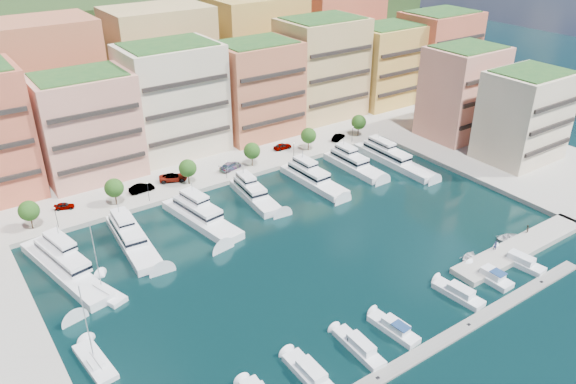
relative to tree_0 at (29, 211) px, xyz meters
name	(u,v)px	position (x,y,z in m)	size (l,w,h in m)	color
ground	(312,246)	(40.00, -33.50, -4.74)	(400.00, 400.00, 0.00)	black
north_quay	(169,139)	(40.00, 28.50, -4.74)	(220.00, 64.00, 2.00)	#9E998E
east_quay	(553,176)	(102.00, -41.50, -4.74)	(34.00, 76.00, 2.00)	#9E998E
hillside	(107,92)	(40.00, 76.50, -4.74)	(240.00, 40.00, 58.00)	#1E3917
south_pontoon	(426,351)	(37.00, -63.50, -4.74)	(72.00, 2.20, 0.35)	gray
finger_pier	(521,249)	(70.00, -55.50, -4.74)	(32.00, 5.00, 2.00)	#9E998E
apartment_2	(87,126)	(17.00, 16.49, 7.57)	(20.00, 15.50, 22.80)	#E4977F
apartment_3	(173,99)	(38.00, 18.49, 9.07)	(22.00, 16.50, 25.80)	#F7DDBF
apartment_4	(257,89)	(60.00, 16.49, 8.07)	(20.00, 15.50, 23.80)	#C06A48
apartment_5	(321,68)	(82.00, 18.49, 9.57)	(22.00, 16.50, 26.80)	#E1B077
apartment_6	(385,65)	(104.00, 16.49, 7.57)	(20.00, 15.50, 22.80)	gold
apartment_7	(437,53)	(124.00, 14.49, 8.57)	(22.00, 16.50, 24.80)	#DA6648
apartment_east_a	(462,92)	(102.00, -13.51, 7.57)	(18.00, 14.50, 22.80)	#E4977F
apartment_east_b	(524,116)	(102.00, -31.51, 6.57)	(18.00, 14.50, 20.80)	#F7DDBF
backblock_1	(45,84)	(15.00, 40.50, 11.26)	(26.00, 18.00, 30.00)	#C06A48
backblock_2	(162,65)	(45.00, 40.50, 11.26)	(26.00, 18.00, 30.00)	#E1B077
backblock_3	(257,49)	(75.00, 40.50, 11.26)	(26.00, 18.00, 30.00)	gold
backblock_4	(336,37)	(105.00, 40.50, 11.26)	(26.00, 18.00, 30.00)	#DA6648
tree_0	(29,211)	(0.00, 0.00, 0.00)	(3.80, 3.80, 5.65)	#473323
tree_1	(114,188)	(16.00, 0.00, 0.00)	(3.80, 3.80, 5.65)	#473323
tree_2	(188,168)	(32.00, 0.00, 0.00)	(3.80, 3.80, 5.65)	#473323
tree_3	(252,151)	(48.00, 0.00, 0.00)	(3.80, 3.80, 5.65)	#473323
tree_4	(309,136)	(64.00, 0.00, 0.00)	(3.80, 3.80, 5.65)	#473323
tree_5	(359,122)	(80.00, 0.00, 0.00)	(3.80, 3.80, 5.65)	#473323
lamppost_0	(56,214)	(4.00, -2.30, -0.92)	(0.30, 0.30, 4.20)	black
lamppost_1	(148,188)	(22.00, -2.30, -0.92)	(0.30, 0.30, 4.20)	black
lamppost_2	(226,167)	(40.00, -2.30, -0.92)	(0.30, 0.30, 4.20)	black
lamppost_3	(294,148)	(58.00, -2.30, -0.92)	(0.30, 0.30, 4.20)	black
lamppost_4	(352,132)	(76.00, -2.30, -0.92)	(0.30, 0.30, 4.20)	black
yacht_0	(63,265)	(1.17, -15.72, -3.53)	(9.06, 24.86, 7.30)	white
yacht_1	(132,238)	(13.78, -13.92, -3.65)	(6.20, 20.75, 7.30)	white
yacht_2	(199,215)	(27.47, -13.80, -3.53)	(7.89, 20.80, 7.30)	white
yacht_3	(253,193)	(40.85, -11.97, -3.53)	(5.69, 16.64, 7.30)	white
yacht_4	(312,178)	(55.16, -13.12, -3.65)	(5.32, 18.87, 7.30)	white
yacht_5	(352,163)	(67.48, -12.34, -3.53)	(4.70, 17.15, 7.30)	white
yacht_6	(391,158)	(76.92, -15.25, -3.53)	(4.32, 23.48, 7.30)	white
cruiser_2	(310,374)	(20.97, -58.10, -4.20)	(2.81, 8.97, 2.55)	white
cruiser_3	(359,348)	(29.50, -58.10, -4.20)	(2.69, 9.18, 2.55)	white
cruiser_4	(394,329)	(36.13, -58.11, -4.17)	(3.12, 8.37, 2.66)	white
cruiser_6	(459,294)	(50.17, -58.09, -4.20)	(3.36, 8.56, 2.55)	white
cruiser_7	(490,277)	(57.99, -58.10, -4.17)	(2.87, 7.47, 2.66)	white
cruiser_8	(519,262)	(65.59, -58.10, -4.20)	(3.66, 9.13, 2.55)	white
sailboat_2	(102,292)	(4.47, -25.38, -4.43)	(5.55, 9.74, 13.20)	white
sailboat_1	(95,363)	(-1.32, -39.81, -4.43)	(3.62, 9.25, 13.20)	white
tender_0	(469,257)	(60.14, -52.08, -4.37)	(2.54, 3.56, 0.74)	white
tender_2	(508,237)	(70.87, -52.16, -4.29)	(3.14, 4.39, 0.91)	silver
car_0	(64,206)	(6.91, 4.18, -3.08)	(1.57, 3.89, 1.33)	gray
car_1	(142,188)	(22.30, 2.37, -2.89)	(1.81, 5.20, 1.71)	gray
car_2	(173,177)	(29.86, 3.31, -2.91)	(2.77, 6.01, 1.67)	gray
car_3	(230,166)	(42.96, 1.27, -2.92)	(2.30, 5.67, 1.64)	gray
car_4	(283,146)	(59.13, 4.01, -2.97)	(1.83, 4.55, 1.55)	gray
car_5	(338,137)	(74.08, 0.81, -2.98)	(1.62, 4.66, 1.54)	gray
person_0	(495,245)	(64.64, -53.75, -2.87)	(0.64, 0.42, 1.75)	#272D4E
person_1	(527,229)	(74.20, -53.50, -2.95)	(0.77, 0.60, 1.59)	#453729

